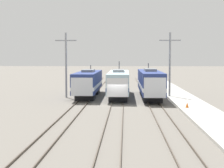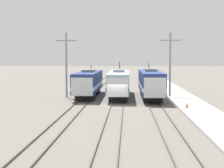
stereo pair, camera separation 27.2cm
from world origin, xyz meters
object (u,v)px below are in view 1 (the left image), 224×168
Objects in this scene: catenary_tower_right at (170,63)px; traffic_cone at (187,105)px; catenary_tower_left at (66,63)px; locomotive_center at (119,83)px; locomotive_far_right at (150,83)px; locomotive_far_left at (88,83)px.

catenary_tower_right is 13.19m from traffic_cone.
catenary_tower_left is 20.26m from traffic_cone.
traffic_cone is at bearing -38.88° from catenary_tower_left.
catenary_tower_left is 1.00× the size of catenary_tower_right.
traffic_cone is at bearing -58.16° from locomotive_center.
locomotive_center is 0.95× the size of locomotive_far_right.
locomotive_far_left is 1.81× the size of catenary_tower_right.
catenary_tower_left and catenary_tower_right have the same top height.
locomotive_far_left is 9.11m from locomotive_far_right.
locomotive_far_left is 4.58m from locomotive_center.
locomotive_far_right is at bearing -6.21° from locomotive_center.
locomotive_center is 14.86m from traffic_cone.
locomotive_center is (4.51, -0.81, 0.01)m from locomotive_far_left.
locomotive_far_right is 1.97× the size of catenary_tower_left.
catenary_tower_right is at bearing 92.24° from traffic_cone.
locomotive_far_right is (4.51, -0.49, 0.07)m from locomotive_center.
catenary_tower_right is (7.31, -0.15, 2.92)m from locomotive_center.
locomotive_center is 1.88× the size of catenary_tower_left.
locomotive_far_left is at bearing 169.87° from locomotive_center.
locomotive_far_left is 0.92× the size of locomotive_far_right.
locomotive_far_left is at bearing 17.22° from catenary_tower_left.
locomotive_far_left is at bearing 132.64° from traffic_cone.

